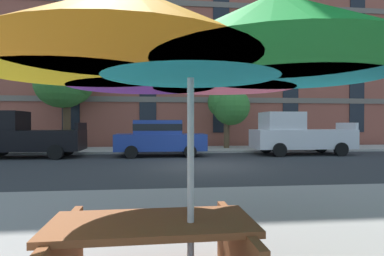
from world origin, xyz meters
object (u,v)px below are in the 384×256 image
object	(u,v)px
pickup_white	(297,135)
patio_umbrella	(191,52)
picnic_table	(152,252)
street_tree_middle	(228,106)
street_tree_left	(66,81)
pickup_black	(22,136)
sedan_blue	(160,137)

from	to	relation	value
pickup_white	patio_umbrella	bearing A→B (deg)	-118.49
patio_umbrella	picnic_table	distance (m)	1.79
street_tree_middle	picnic_table	size ratio (longest dim) A/B	2.08
street_tree_left	picnic_table	distance (m)	17.26
pickup_black	pickup_white	distance (m)	13.57
pickup_white	sedan_blue	bearing A→B (deg)	-180.00
pickup_black	street_tree_middle	distance (m)	11.28
picnic_table	pickup_black	bearing A→B (deg)	116.69
picnic_table	street_tree_middle	bearing A→B (deg)	74.82
sedan_blue	picnic_table	distance (m)	12.63
pickup_white	street_tree_middle	distance (m)	4.70
street_tree_left	street_tree_middle	size ratio (longest dim) A/B	1.51
street_tree_left	street_tree_middle	distance (m)	9.70
street_tree_left	pickup_black	bearing A→B (deg)	-107.22
sedan_blue	picnic_table	bearing A→B (deg)	-90.58
pickup_black	patio_umbrella	size ratio (longest dim) A/B	1.50
pickup_white	pickup_black	bearing A→B (deg)	180.00
sedan_blue	street_tree_left	world-z (taller)	street_tree_left
pickup_white	patio_umbrella	world-z (taller)	patio_umbrella
pickup_black	patio_umbrella	bearing A→B (deg)	-62.25
street_tree_left	street_tree_middle	world-z (taller)	street_tree_left
pickup_black	sedan_blue	xyz separation A→B (m)	(6.47, -0.00, -0.08)
pickup_white	picnic_table	bearing A→B (deg)	-119.81
pickup_black	street_tree_left	world-z (taller)	street_tree_left
sedan_blue	pickup_white	world-z (taller)	pickup_white
sedan_blue	street_tree_left	xyz separation A→B (m)	(-5.41, 3.41, 3.11)
patio_umbrella	street_tree_left	bearing A→B (deg)	109.23
street_tree_middle	picnic_table	world-z (taller)	street_tree_middle
sedan_blue	street_tree_left	distance (m)	7.12
patio_umbrella	sedan_blue	bearing A→B (deg)	90.94
pickup_white	picnic_table	world-z (taller)	pickup_white
pickup_black	street_tree_middle	world-z (taller)	street_tree_middle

